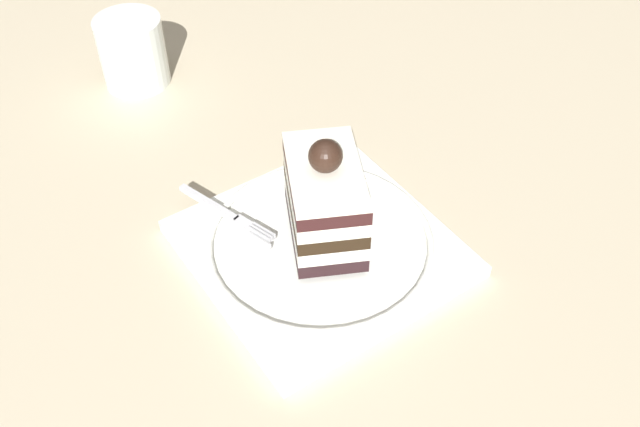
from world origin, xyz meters
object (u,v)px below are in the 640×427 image
dessert_plate (320,246)px  cake_slice (325,199)px  fork (228,215)px  drink_glass_near (133,55)px

dessert_plate → cake_slice: 0.05m
fork → drink_glass_near: size_ratio=1.40×
cake_slice → dessert_plate: bearing=-153.4°
cake_slice → fork: cake_slice is taller
cake_slice → drink_glass_near: cake_slice is taller
dessert_plate → drink_glass_near: size_ratio=2.92×
cake_slice → fork: size_ratio=1.10×
fork → dessert_plate: bearing=-57.2°
dessert_plate → cake_slice: (0.01, 0.00, 0.05)m
cake_slice → fork: bearing=129.3°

